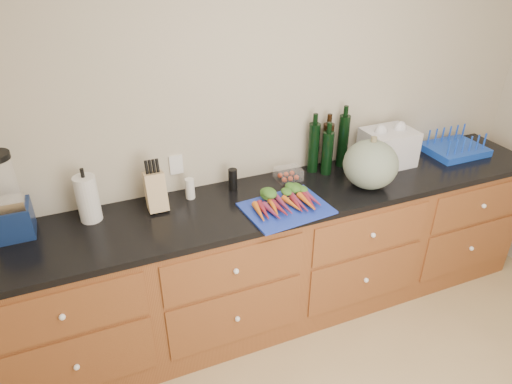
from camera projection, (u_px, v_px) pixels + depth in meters
name	position (u px, v px, depth m)	size (l,w,h in m)	color
wall_back	(265.00, 121.00, 2.89)	(4.10, 0.05, 2.60)	#BAB09A
cabinets	(284.00, 258.00, 3.05)	(3.60, 0.64, 0.90)	brown
countertop	(286.00, 197.00, 2.82)	(3.64, 0.62, 0.04)	black
cutting_board	(286.00, 208.00, 2.65)	(0.48, 0.36, 0.01)	#1A32AE
carrots	(284.00, 201.00, 2.66)	(0.38, 0.28, 0.05)	orange
squash	(371.00, 164.00, 2.82)	(0.34, 0.34, 0.31)	#5C6D5B
blender_appliance	(7.00, 201.00, 2.33)	(0.19, 0.19, 0.47)	#10214E
paper_towel	(88.00, 199.00, 2.49)	(0.12, 0.12, 0.27)	silver
knife_block	(156.00, 191.00, 2.61)	(0.11, 0.11, 0.22)	tan
grinder_salt	(190.00, 189.00, 2.74)	(0.06, 0.06, 0.13)	silver
grinder_pepper	(233.00, 180.00, 2.82)	(0.06, 0.06, 0.14)	black
canister_chrome	(234.00, 182.00, 2.83)	(0.04, 0.04, 0.10)	silver
tomato_box	(288.00, 174.00, 2.96)	(0.16, 0.13, 0.08)	white
bottles	(328.00, 147.00, 3.03)	(0.30, 0.15, 0.36)	black
grocery_bag	(388.00, 147.00, 3.11)	(0.33, 0.27, 0.25)	white
dish_rack	(454.00, 148.00, 3.31)	(0.41, 0.32, 0.16)	blue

